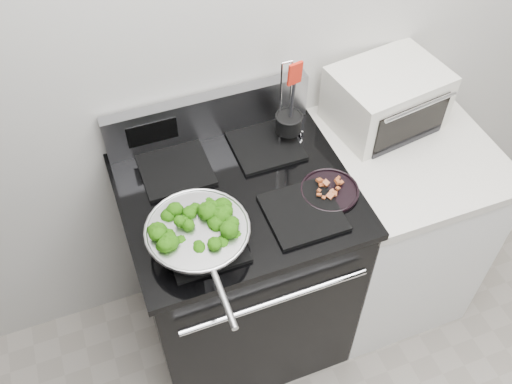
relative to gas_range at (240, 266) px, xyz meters
name	(u,v)px	position (x,y,z in m)	size (l,w,h in m)	color
back_wall	(284,18)	(0.30, 0.34, 0.86)	(4.00, 0.02, 2.70)	#B8B5AE
gas_range	(240,266)	(0.00, 0.00, 0.00)	(0.79, 0.69, 1.13)	black
counter	(389,223)	(0.68, 0.00, -0.03)	(0.62, 0.68, 0.92)	white
skillet	(198,235)	(-0.19, -0.17, 0.51)	(0.33, 0.52, 0.07)	silver
broccoli_pile	(198,230)	(-0.19, -0.17, 0.53)	(0.26, 0.26, 0.09)	#0F3304
bacon_plate	(330,189)	(0.29, -0.12, 0.48)	(0.20, 0.20, 0.04)	black
utensil_holder	(288,127)	(0.26, 0.17, 0.53)	(0.11, 0.11, 0.35)	silver
toaster_oven	(386,98)	(0.66, 0.17, 0.55)	(0.44, 0.36, 0.23)	beige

